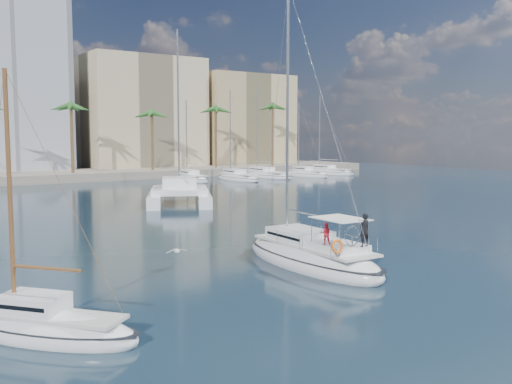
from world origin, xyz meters
TOP-DOWN VIEW (x-y plane):
  - ground at (0.00, 0.00)m, footprint 160.00×160.00m
  - quay at (0.00, 61.00)m, footprint 120.00×14.00m
  - building_beige at (22.00, 70.00)m, footprint 20.00×14.00m
  - building_tan_right at (42.00, 68.00)m, footprint 18.00×12.00m
  - palm_centre at (0.00, 57.00)m, footprint 3.60×3.60m
  - palm_right at (34.00, 57.00)m, footprint 3.60×3.60m
  - main_sloop at (0.03, -3.40)m, footprint 3.65×10.30m
  - small_sloop at (-13.77, -6.62)m, footprint 5.65×6.29m
  - catamaran at (6.71, 24.64)m, footprint 10.40×13.00m
  - seagull at (-6.09, -0.47)m, footprint 1.15×0.49m
  - moored_yacht_a at (20.00, 47.00)m, footprint 3.37×9.52m
  - moored_yacht_b at (26.50, 45.00)m, footprint 3.32×10.83m
  - moored_yacht_c at (33.00, 47.00)m, footprint 3.98×12.33m
  - moored_yacht_d at (39.50, 45.00)m, footprint 3.52×9.55m
  - moored_yacht_e at (46.00, 47.00)m, footprint 4.61×11.11m

SIDE VIEW (x-z plane):
  - ground at x=0.00m, z-range 0.00..0.00m
  - moored_yacht_a at x=20.00m, z-range -5.95..5.95m
  - moored_yacht_b at x=26.50m, z-range -6.86..6.86m
  - moored_yacht_c at x=33.00m, z-range -7.77..7.77m
  - moored_yacht_d at x=39.50m, z-range -5.95..5.95m
  - moored_yacht_e at x=46.00m, z-range -6.86..6.86m
  - small_sloop at x=-13.77m, z-range -4.27..5.02m
  - main_sloop at x=0.03m, z-range -7.07..8.05m
  - quay at x=0.00m, z-range 0.00..1.20m
  - seagull at x=-6.09m, z-range 0.88..1.09m
  - catamaran at x=6.71m, z-range -7.36..9.64m
  - building_tan_right at x=42.00m, z-range 0.00..18.00m
  - building_beige at x=22.00m, z-range 0.00..20.00m
  - palm_centre at x=0.00m, z-range 4.13..16.43m
  - palm_right at x=34.00m, z-range 4.13..16.43m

